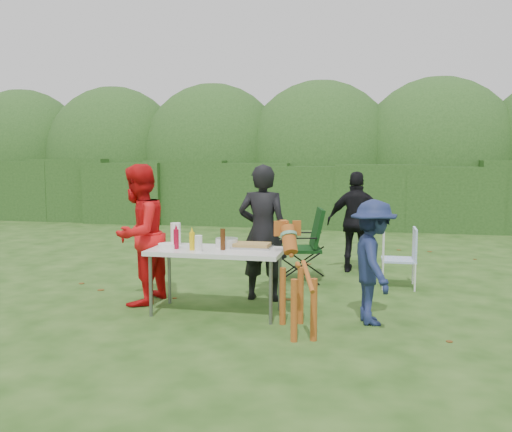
% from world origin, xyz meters
% --- Properties ---
extents(ground, '(80.00, 80.00, 0.00)m').
position_xyz_m(ground, '(0.00, 0.00, 0.00)').
color(ground, '#1E4211').
extents(hedge_row, '(22.00, 1.40, 1.70)m').
position_xyz_m(hedge_row, '(0.00, 8.00, 0.85)').
color(hedge_row, '#23471C').
rests_on(hedge_row, ground).
extents(shrub_backdrop, '(20.00, 2.60, 3.20)m').
position_xyz_m(shrub_backdrop, '(0.00, 9.60, 1.60)').
color(shrub_backdrop, '#3D6628').
rests_on(shrub_backdrop, ground).
extents(folding_table, '(1.50, 0.70, 0.74)m').
position_xyz_m(folding_table, '(-0.15, -0.24, 0.69)').
color(folding_table, silver).
rests_on(folding_table, ground).
extents(person_cook, '(0.62, 0.41, 1.69)m').
position_xyz_m(person_cook, '(0.24, 0.47, 0.84)').
color(person_cook, black).
rests_on(person_cook, ground).
extents(person_red_jacket, '(0.72, 0.88, 1.69)m').
position_xyz_m(person_red_jacket, '(-1.19, -0.03, 0.85)').
color(person_red_jacket, red).
rests_on(person_red_jacket, ground).
extents(person_black_puffy, '(0.92, 0.40, 1.56)m').
position_xyz_m(person_black_puffy, '(1.32, 2.42, 0.78)').
color(person_black_puffy, black).
rests_on(person_black_puffy, ground).
extents(child, '(0.69, 0.95, 1.33)m').
position_xyz_m(child, '(1.58, -0.23, 0.66)').
color(child, '#19244D').
rests_on(child, ground).
extents(dog, '(0.81, 1.19, 1.05)m').
position_xyz_m(dog, '(0.84, -0.71, 0.53)').
color(dog, '#A2501C').
rests_on(dog, ground).
extents(camping_chair, '(0.80, 0.80, 1.06)m').
position_xyz_m(camping_chair, '(0.55, 1.59, 0.53)').
color(camping_chair, black).
rests_on(camping_chair, ground).
extents(lawn_chair, '(0.50, 0.50, 0.83)m').
position_xyz_m(lawn_chair, '(1.92, 1.53, 0.41)').
color(lawn_chair, '#6893E0').
rests_on(lawn_chair, ground).
extents(food_tray, '(0.45, 0.30, 0.02)m').
position_xyz_m(food_tray, '(0.23, -0.07, 0.75)').
color(food_tray, '#B7B7BA').
rests_on(food_tray, folding_table).
extents(focaccia_bread, '(0.40, 0.26, 0.04)m').
position_xyz_m(focaccia_bread, '(0.23, -0.07, 0.78)').
color(focaccia_bread, '#B38E4A').
rests_on(focaccia_bread, food_tray).
extents(mustard_bottle, '(0.06, 0.06, 0.20)m').
position_xyz_m(mustard_bottle, '(-0.39, -0.37, 0.84)').
color(mustard_bottle, yellow).
rests_on(mustard_bottle, folding_table).
extents(ketchup_bottle, '(0.06, 0.06, 0.22)m').
position_xyz_m(ketchup_bottle, '(-0.60, -0.32, 0.85)').
color(ketchup_bottle, maroon).
rests_on(ketchup_bottle, folding_table).
extents(beer_bottle, '(0.06, 0.06, 0.24)m').
position_xyz_m(beer_bottle, '(-0.06, -0.28, 0.86)').
color(beer_bottle, '#47230F').
rests_on(beer_bottle, folding_table).
extents(paper_towel_roll, '(0.12, 0.12, 0.26)m').
position_xyz_m(paper_towel_roll, '(-0.71, -0.05, 0.87)').
color(paper_towel_roll, white).
rests_on(paper_towel_roll, folding_table).
extents(cup_stack, '(0.08, 0.08, 0.18)m').
position_xyz_m(cup_stack, '(-0.29, -0.45, 0.83)').
color(cup_stack, white).
rests_on(cup_stack, folding_table).
extents(pasta_bowl, '(0.26, 0.26, 0.10)m').
position_xyz_m(pasta_bowl, '(-0.08, -0.06, 0.79)').
color(pasta_bowl, silver).
rests_on(pasta_bowl, folding_table).
extents(plate_stack, '(0.24, 0.24, 0.05)m').
position_xyz_m(plate_stack, '(-0.70, -0.28, 0.77)').
color(plate_stack, white).
rests_on(plate_stack, folding_table).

